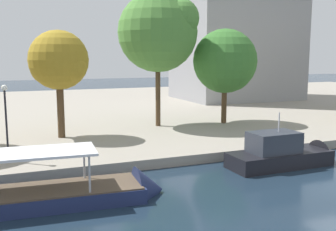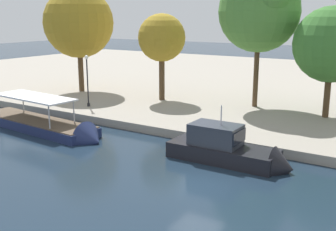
# 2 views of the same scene
# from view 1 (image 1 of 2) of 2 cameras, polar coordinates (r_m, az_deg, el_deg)

# --- Properties ---
(ground_plane) EXTENTS (220.00, 220.00, 0.00)m
(ground_plane) POSITION_cam_1_polar(r_m,az_deg,el_deg) (23.92, 23.19, -9.25)
(ground_plane) COLOR #192838
(dock_promenade) EXTENTS (120.00, 55.00, 0.66)m
(dock_promenade) POSITION_cam_1_polar(r_m,az_deg,el_deg) (53.07, -3.93, 1.28)
(dock_promenade) COLOR gray
(dock_promenade) RESTS_ON ground_plane
(tour_boat_0) EXTENTS (13.27, 3.77, 3.79)m
(tour_boat_0) POSITION_cam_1_polar(r_m,az_deg,el_deg) (20.05, -17.73, -11.47)
(tour_boat_0) COLOR navy
(tour_boat_0) RESTS_ON ground_plane
(motor_yacht_1) EXTENTS (7.88, 2.54, 4.42)m
(motor_yacht_1) POSITION_cam_1_polar(r_m,az_deg,el_deg) (26.77, 16.84, -5.70)
(motor_yacht_1) COLOR black
(motor_yacht_1) RESTS_ON ground_plane
(lamp_post) EXTENTS (0.35, 0.35, 4.71)m
(lamp_post) POSITION_cam_1_polar(r_m,az_deg,el_deg) (25.58, -22.44, -0.48)
(lamp_post) COLOR black
(lamp_post) RESTS_ON dock_promenade
(tree_0) EXTENTS (6.09, 6.09, 9.00)m
(tree_0) POSITION_cam_1_polar(r_m,az_deg,el_deg) (37.86, 8.53, 7.49)
(tree_0) COLOR #4C3823
(tree_0) RESTS_ON dock_promenade
(tree_2) EXTENTS (4.62, 4.69, 8.42)m
(tree_2) POSITION_cam_1_polar(r_m,az_deg,el_deg) (31.91, -15.68, 7.46)
(tree_2) COLOR #4C3823
(tree_2) RESTS_ON dock_promenade
(tree_3) EXTENTS (7.18, 7.18, 12.14)m
(tree_3) POSITION_cam_1_polar(r_m,az_deg,el_deg) (35.87, -1.21, 12.13)
(tree_3) COLOR #4C3823
(tree_3) RESTS_ON dock_promenade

